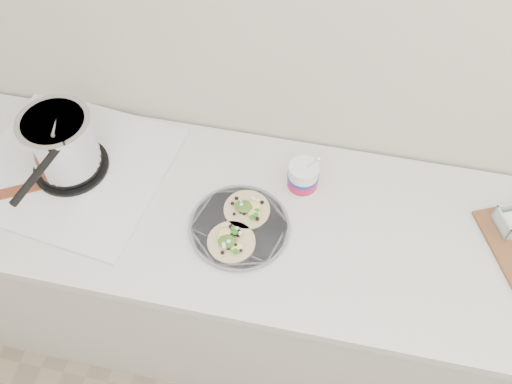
% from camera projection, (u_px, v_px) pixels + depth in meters
% --- Properties ---
extents(counter, '(2.44, 0.66, 0.90)m').
position_uv_depth(counter, '(291.00, 286.00, 2.09)').
color(counter, silver).
rests_on(counter, ground).
extents(stove, '(0.65, 0.61, 0.28)m').
position_uv_depth(stove, '(65.00, 152.00, 1.77)').
color(stove, silver).
rests_on(stove, counter).
extents(taco_plate, '(0.30, 0.31, 0.04)m').
position_uv_depth(taco_plate, '(239.00, 225.00, 1.70)').
color(taco_plate, slate).
rests_on(taco_plate, counter).
extents(tub, '(0.10, 0.10, 0.21)m').
position_uv_depth(tub, '(304.00, 177.00, 1.74)').
color(tub, white).
rests_on(tub, counter).
extents(bacon_plate, '(0.27, 0.27, 0.02)m').
position_uv_depth(bacon_plate, '(22.00, 192.00, 1.78)').
color(bacon_plate, tan).
rests_on(bacon_plate, counter).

